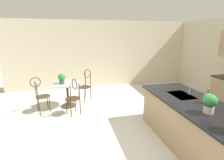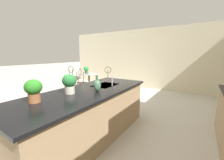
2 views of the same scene
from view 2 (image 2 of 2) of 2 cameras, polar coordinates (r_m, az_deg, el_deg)
name	(u,v)px [view 2 (image 2 of 2)]	position (r m, az deg, el deg)	size (l,w,h in m)	color
ground_plane	(71,120)	(3.65, -16.46, -15.35)	(40.00, 40.00, 0.00)	beige
wall_left_window	(140,59)	(6.86, 11.13, 8.43)	(0.12, 7.80, 2.70)	beige
kitchen_island	(88,114)	(2.70, -9.72, -13.62)	(2.80, 1.06, 0.92)	tan
bistro_table	(89,80)	(6.18, -9.31, -0.14)	(0.80, 0.80, 0.74)	#3D2D1E
chair_near_window	(106,77)	(6.10, -2.56, 1.06)	(0.53, 0.53, 1.04)	#3D2D1E
chair_by_island	(73,77)	(6.51, -15.57, 1.27)	(0.48, 0.52, 1.04)	#3D2D1E
chair_toward_desk	(81,80)	(5.59, -12.44, -0.04)	(0.52, 0.51, 1.04)	#3D2D1E
sink_faucet	(112,81)	(2.85, 0.09, -0.30)	(0.02, 0.02, 0.22)	#B2B5BA
potted_plant_on_table	(86,70)	(6.20, -10.42, 4.20)	(0.21, 0.21, 0.30)	#385147
potted_plant_counter_near	(69,83)	(2.39, -16.94, -1.02)	(0.23, 0.23, 0.32)	beige
potted_plant_counter_far	(34,89)	(2.14, -29.30, -3.33)	(0.22, 0.22, 0.31)	#9E603D
vase_on_counter	(97,85)	(2.44, -6.10, -2.13)	(0.13, 0.13, 0.29)	#4C7A5B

